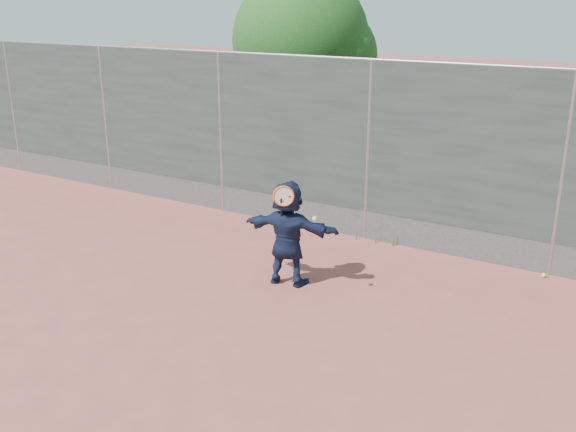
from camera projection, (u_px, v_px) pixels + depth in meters
The scene contains 7 objects.
ground at pixel (251, 321), 8.18m from camera, with size 80.00×80.00×0.00m, color #9E4C42.
player at pixel (288, 233), 9.06m from camera, with size 1.42×0.45×1.53m, color #16203E.
ball_ground at pixel (544, 275), 9.46m from camera, with size 0.07×0.07×0.07m, color yellow.
fence at pixel (368, 148), 10.52m from camera, with size 20.00×0.06×3.03m.
swing_action at pixel (287, 200), 8.66m from camera, with size 0.70×0.21×0.51m.
tree_left at pixel (308, 46), 13.95m from camera, with size 3.15×3.00×4.53m.
weed_clump at pixel (378, 236), 10.75m from camera, with size 0.68×0.07×0.30m.
Camera 1 is at (4.15, -6.04, 3.90)m, focal length 40.00 mm.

